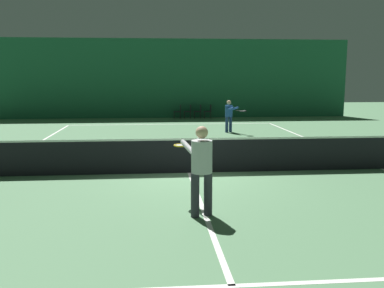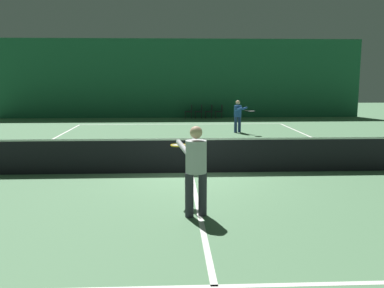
{
  "view_description": "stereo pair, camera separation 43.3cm",
  "coord_description": "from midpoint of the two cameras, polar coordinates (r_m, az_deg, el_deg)",
  "views": [
    {
      "loc": [
        -0.95,
        -11.36,
        2.61
      ],
      "look_at": [
        -0.03,
        -1.16,
        0.98
      ],
      "focal_mm": 40.0,
      "sensor_mm": 36.0,
      "label": 1
    },
    {
      "loc": [
        -0.52,
        -11.39,
        2.61
      ],
      "look_at": [
        -0.03,
        -1.16,
        0.98
      ],
      "focal_mm": 40.0,
      "sensor_mm": 36.0,
      "label": 2
    }
  ],
  "objects": [
    {
      "name": "player_near",
      "position": [
        7.95,
        1.99,
        -2.68
      ],
      "size": [
        0.77,
        1.41,
        1.71
      ],
      "rotation": [
        0.0,
        0.0,
        1.88
      ],
      "color": "#2D2D38",
      "rests_on": "ground"
    },
    {
      "name": "ground_plane",
      "position": [
        11.69,
        0.94,
        -3.85
      ],
      "size": [
        60.0,
        60.0,
        0.0
      ],
      "primitive_type": "plane",
      "color": "#56845B"
    },
    {
      "name": "court_line_service_near",
      "position": [
        5.67,
        5.32,
        -18.42
      ],
      "size": [
        8.25,
        0.1,
        0.0
      ],
      "color": "white",
      "rests_on": "ground"
    },
    {
      "name": "courtside_chair_1",
      "position": [
        26.69,
        1.49,
        4.48
      ],
      "size": [
        0.44,
        0.44,
        0.84
      ],
      "rotation": [
        0.0,
        0.0,
        -1.57
      ],
      "color": "#2D2D2D",
      "rests_on": "ground"
    },
    {
      "name": "courtside_chair_0",
      "position": [
        26.65,
        0.13,
        4.48
      ],
      "size": [
        0.44,
        0.44,
        0.84
      ],
      "rotation": [
        0.0,
        0.0,
        -1.57
      ],
      "color": "#2D2D2D",
      "rests_on": "ground"
    },
    {
      "name": "player_far",
      "position": [
        20.02,
        6.82,
        4.02
      ],
      "size": [
        0.96,
        1.26,
        1.5
      ],
      "rotation": [
        0.0,
        0.0,
        -1.01
      ],
      "color": "navy",
      "rests_on": "ground"
    },
    {
      "name": "courtside_chair_3",
      "position": [
        26.81,
        4.2,
        4.48
      ],
      "size": [
        0.44,
        0.44,
        0.84
      ],
      "rotation": [
        0.0,
        0.0,
        -1.57
      ],
      "color": "#2D2D2D",
      "rests_on": "ground"
    },
    {
      "name": "court_line_centre",
      "position": [
        11.69,
        0.94,
        -3.84
      ],
      "size": [
        0.1,
        12.8,
        0.0
      ],
      "color": "white",
      "rests_on": "ground"
    },
    {
      "name": "courtside_chair_2",
      "position": [
        26.74,
        2.85,
        4.49
      ],
      "size": [
        0.44,
        0.44,
        0.84
      ],
      "rotation": [
        0.0,
        0.0,
        -1.57
      ],
      "color": "#2D2D2D",
      "rests_on": "ground"
    },
    {
      "name": "court_line_service_far",
      "position": [
        17.98,
        -0.37,
        0.71
      ],
      "size": [
        8.25,
        0.1,
        0.0
      ],
      "color": "white",
      "rests_on": "ground"
    },
    {
      "name": "court_line_baseline_far",
      "position": [
        23.43,
        -0.93,
        2.66
      ],
      "size": [
        11.0,
        0.1,
        0.0
      ],
      "color": "white",
      "rests_on": "ground"
    },
    {
      "name": "backdrop_curtain",
      "position": [
        27.09,
        -1.21,
        8.72
      ],
      "size": [
        23.0,
        0.12,
        4.9
      ],
      "color": "#1E5B3D",
      "rests_on": "ground"
    },
    {
      "name": "tennis_net",
      "position": [
        11.59,
        0.95,
        -1.39
      ],
      "size": [
        12.0,
        0.1,
        1.07
      ],
      "color": "black",
      "rests_on": "ground"
    }
  ]
}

